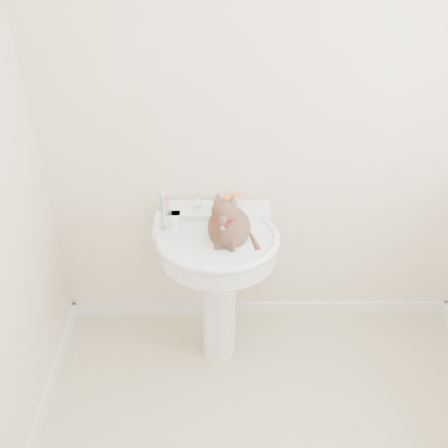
{
  "coord_description": "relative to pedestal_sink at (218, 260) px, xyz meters",
  "views": [
    {
      "loc": [
        -0.23,
        -1.16,
        2.22
      ],
      "look_at": [
        -0.22,
        0.79,
        0.86
      ],
      "focal_mm": 42.0,
      "sensor_mm": 36.0,
      "label": 1
    }
  ],
  "objects": [
    {
      "name": "wall_back",
      "position": [
        0.24,
        0.29,
        0.61
      ],
      "size": [
        2.2,
        0.0,
        2.5
      ],
      "primitive_type": null,
      "color": "beige",
      "rests_on": "ground"
    },
    {
      "name": "baseboard_back",
      "position": [
        0.24,
        0.28,
        -0.6
      ],
      "size": [
        2.2,
        0.02,
        0.09
      ],
      "primitive_type": "cube",
      "color": "white",
      "rests_on": "floor"
    },
    {
      "name": "faucet",
      "position": [
        0.0,
        0.15,
        0.22
      ],
      "size": [
        0.28,
        0.12,
        0.14
      ],
      "color": "silver",
      "rests_on": "pedestal_sink"
    },
    {
      "name": "pedestal_sink",
      "position": [
        0.0,
        0.0,
        0.0
      ],
      "size": [
        0.59,
        0.58,
        0.82
      ],
      "color": "white",
      "rests_on": "floor"
    },
    {
      "name": "toothbrush_cup",
      "position": [
        -0.24,
        0.02,
        0.22
      ],
      "size": [
        0.07,
        0.07,
        0.18
      ],
      "rotation": [
        0.0,
        0.0,
        0.17
      ],
      "color": "silver",
      "rests_on": "pedestal_sink"
    },
    {
      "name": "cat",
      "position": [
        0.05,
        -0.03,
        0.22
      ],
      "size": [
        0.22,
        0.28,
        0.4
      ],
      "rotation": [
        0.0,
        0.0,
        -0.21
      ],
      "color": "brown",
      "rests_on": "pedestal_sink"
    },
    {
      "name": "soap_bar",
      "position": [
        0.08,
        0.23,
        0.19
      ],
      "size": [
        0.1,
        0.08,
        0.03
      ],
      "primitive_type": "cube",
      "rotation": [
        0.0,
        0.0,
        0.25
      ],
      "color": "orange",
      "rests_on": "pedestal_sink"
    }
  ]
}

